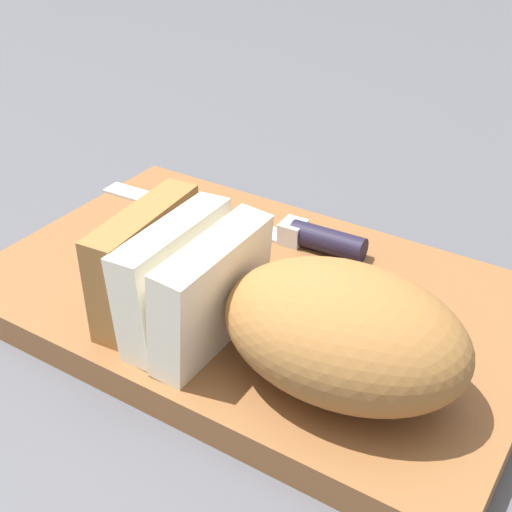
% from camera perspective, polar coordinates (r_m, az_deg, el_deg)
% --- Properties ---
extents(ground_plane, '(3.00, 3.00, 0.00)m').
position_cam_1_polar(ground_plane, '(0.56, 0.00, -4.69)').
color(ground_plane, '#4C4C51').
extents(cutting_board, '(0.44, 0.28, 0.02)m').
position_cam_1_polar(cutting_board, '(0.56, 0.00, -3.68)').
color(cutting_board, brown).
rests_on(cutting_board, ground_plane).
extents(bread_loaf, '(0.26, 0.13, 0.08)m').
position_cam_1_polar(bread_loaf, '(0.45, 2.44, -4.71)').
color(bread_loaf, '#996633').
rests_on(bread_loaf, cutting_board).
extents(bread_knife, '(0.27, 0.04, 0.02)m').
position_cam_1_polar(bread_knife, '(0.61, 2.53, 2.01)').
color(bread_knife, silver).
rests_on(bread_knife, cutting_board).
extents(crumb_near_knife, '(0.00, 0.00, 0.00)m').
position_cam_1_polar(crumb_near_knife, '(0.56, -3.73, -2.02)').
color(crumb_near_knife, tan).
rests_on(crumb_near_knife, cutting_board).
extents(crumb_near_loaf, '(0.01, 0.01, 0.01)m').
position_cam_1_polar(crumb_near_loaf, '(0.51, -4.87, -5.85)').
color(crumb_near_loaf, tan).
rests_on(crumb_near_loaf, cutting_board).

